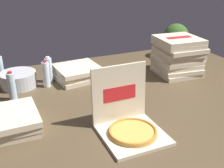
# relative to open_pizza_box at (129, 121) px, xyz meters

# --- Properties ---
(ground_plane) EXTENTS (3.20, 2.40, 0.02)m
(ground_plane) POSITION_rel_open_pizza_box_xyz_m (0.13, 0.37, -0.09)
(ground_plane) COLOR #4C3D28
(open_pizza_box) EXTENTS (0.39, 0.42, 0.41)m
(open_pizza_box) POSITION_rel_open_pizza_box_xyz_m (0.00, 0.00, 0.00)
(open_pizza_box) COLOR beige
(open_pizza_box) RESTS_ON ground_plane
(pizza_stack_left_mid) EXTENTS (0.44, 0.44, 0.12)m
(pizza_stack_left_mid) POSITION_rel_open_pizza_box_xyz_m (-0.03, 1.02, -0.02)
(pizza_stack_left_mid) COLOR beige
(pizza_stack_left_mid) RESTS_ON ground_plane
(pizza_stack_center_near) EXTENTS (0.41, 0.42, 0.12)m
(pizza_stack_center_near) POSITION_rel_open_pizza_box_xyz_m (-0.72, 0.35, -0.02)
(pizza_stack_center_near) COLOR beige
(pizza_stack_center_near) RESTS_ON ground_plane
(pizza_stack_right_far) EXTENTS (0.44, 0.45, 0.37)m
(pizza_stack_right_far) POSITION_rel_open_pizza_box_xyz_m (0.92, 0.75, 0.10)
(pizza_stack_right_far) COLOR beige
(pizza_stack_right_far) RESTS_ON ground_plane
(ice_bucket) EXTENTS (0.32, 0.32, 0.13)m
(ice_bucket) POSITION_rel_open_pizza_box_xyz_m (-0.57, 1.05, -0.01)
(ice_bucket) COLOR #B7BABF
(ice_bucket) RESTS_ON ground_plane
(water_bottle_0) EXTENTS (0.06, 0.06, 0.25)m
(water_bottle_0) POSITION_rel_open_pizza_box_xyz_m (-0.70, 1.27, 0.04)
(water_bottle_0) COLOR silver
(water_bottle_0) RESTS_ON ground_plane
(water_bottle_1) EXTENTS (0.06, 0.06, 0.25)m
(water_bottle_1) POSITION_rel_open_pizza_box_xyz_m (-0.34, 0.95, 0.04)
(water_bottle_1) COLOR white
(water_bottle_1) RESTS_ON ground_plane
(water_bottle_2) EXTENTS (0.06, 0.06, 0.25)m
(water_bottle_2) POSITION_rel_open_pizza_box_xyz_m (-0.29, 1.04, 0.04)
(water_bottle_2) COLOR silver
(water_bottle_2) RESTS_ON ground_plane
(water_bottle_3) EXTENTS (0.06, 0.06, 0.25)m
(water_bottle_3) POSITION_rel_open_pizza_box_xyz_m (-0.64, 0.79, 0.04)
(water_bottle_3) COLOR silver
(water_bottle_3) RESTS_ON ground_plane
(potted_plant) EXTENTS (0.29, 0.29, 0.39)m
(potted_plant) POSITION_rel_open_pizza_box_xyz_m (1.22, 1.21, 0.13)
(potted_plant) COLOR #513323
(potted_plant) RESTS_ON ground_plane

